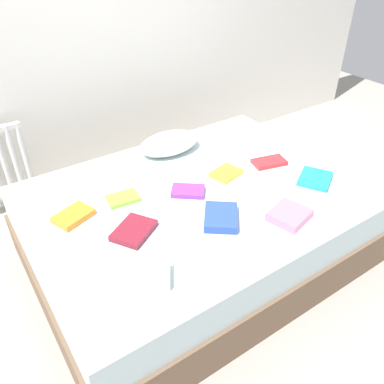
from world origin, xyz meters
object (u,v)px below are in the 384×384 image
object	(u,v)px
textbook_red	(269,162)
textbook_purple	(188,191)
textbook_maroon	(134,231)
textbook_orange	(73,216)
textbook_pink	(289,215)
textbook_white	(145,277)
bed	(196,226)
textbook_teal	(315,179)
textbook_yellow	(226,173)
textbook_blue	(221,217)
pillow	(169,143)
textbook_lime	(123,198)

from	to	relation	value
textbook_red	textbook_purple	bearing A→B (deg)	-167.69
textbook_maroon	textbook_orange	xyz separation A→B (m)	(-0.22, 0.29, 0.00)
textbook_pink	textbook_white	xyz separation A→B (m)	(-0.87, 0.04, 0.00)
bed	textbook_red	world-z (taller)	textbook_red
textbook_teal	textbook_purple	distance (m)	0.81
textbook_yellow	textbook_orange	xyz separation A→B (m)	(-0.97, 0.12, 0.00)
textbook_red	textbook_white	bearing A→B (deg)	-145.08
textbook_pink	textbook_yellow	bearing A→B (deg)	76.51
textbook_pink	textbook_red	bearing A→B (deg)	42.95
textbook_orange	textbook_pink	bearing A→B (deg)	-54.28
textbook_yellow	textbook_orange	size ratio (longest dim) A/B	0.91
textbook_blue	textbook_teal	distance (m)	0.74
pillow	textbook_orange	xyz separation A→B (m)	(-0.83, -0.36, -0.05)
textbook_pink	textbook_orange	bearing A→B (deg)	131.56
textbook_yellow	textbook_blue	world-z (taller)	textbook_blue
textbook_purple	textbook_white	bearing A→B (deg)	-100.50
textbook_yellow	textbook_pink	size ratio (longest dim) A/B	0.90
textbook_maroon	textbook_pink	size ratio (longest dim) A/B	1.09
textbook_blue	textbook_white	bearing A→B (deg)	143.93
textbook_teal	textbook_orange	bearing A→B (deg)	130.71
pillow	textbook_maroon	world-z (taller)	pillow
pillow	textbook_yellow	xyz separation A→B (m)	(0.14, -0.47, -0.05)
textbook_purple	textbook_red	bearing A→B (deg)	36.84
textbook_blue	textbook_purple	distance (m)	0.32
textbook_white	textbook_orange	bearing A→B (deg)	131.79
textbook_orange	textbook_white	xyz separation A→B (m)	(0.11, -0.62, 0.01)
textbook_orange	textbook_lime	distance (m)	0.30
textbook_blue	textbook_white	xyz separation A→B (m)	(-0.55, -0.15, 0.00)
textbook_yellow	textbook_teal	bearing A→B (deg)	-54.20
textbook_orange	textbook_lime	world-z (taller)	textbook_orange
textbook_yellow	textbook_red	distance (m)	0.33
textbook_blue	textbook_lime	xyz separation A→B (m)	(-0.36, 0.47, -0.01)
textbook_white	textbook_yellow	bearing A→B (deg)	61.92
textbook_blue	textbook_maroon	world-z (taller)	textbook_blue
bed	textbook_teal	world-z (taller)	textbook_teal
pillow	textbook_teal	size ratio (longest dim) A/B	1.97
textbook_orange	textbook_pink	distance (m)	1.19
textbook_lime	textbook_teal	bearing A→B (deg)	-17.42
bed	textbook_purple	xyz separation A→B (m)	(-0.04, 0.03, 0.27)
textbook_white	textbook_lime	xyz separation A→B (m)	(0.19, 0.63, -0.01)
textbook_red	textbook_yellow	bearing A→B (deg)	-174.77
bed	textbook_blue	world-z (taller)	textbook_blue
textbook_maroon	textbook_purple	size ratio (longest dim) A/B	1.14
textbook_purple	textbook_maroon	bearing A→B (deg)	-122.92
textbook_maroon	textbook_purple	bearing A→B (deg)	-13.56
bed	textbook_red	size ratio (longest dim) A/B	9.04
textbook_white	textbook_pink	bearing A→B (deg)	28.64
textbook_yellow	textbook_red	bearing A→B (deg)	-22.53
textbook_red	bed	bearing A→B (deg)	-164.88
textbook_yellow	textbook_maroon	xyz separation A→B (m)	(-0.75, -0.18, 0.00)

